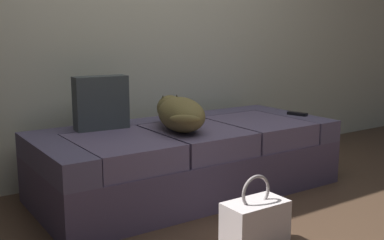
{
  "coord_description": "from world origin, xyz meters",
  "views": [
    {
      "loc": [
        -1.69,
        -1.56,
        1.07
      ],
      "look_at": [
        0.0,
        0.95,
        0.5
      ],
      "focal_mm": 44.26,
      "sensor_mm": 36.0,
      "label": 1
    }
  ],
  "objects_px": {
    "dog_tan": "(179,113)",
    "tv_remote": "(297,114)",
    "couch": "(188,159)",
    "throw_pillow": "(101,103)",
    "handbag": "(255,224)"
  },
  "relations": [
    {
      "from": "handbag",
      "to": "couch",
      "type": "bearing_deg",
      "value": 78.1
    },
    {
      "from": "dog_tan",
      "to": "tv_remote",
      "type": "distance_m",
      "value": 1.02
    },
    {
      "from": "tv_remote",
      "to": "throw_pillow",
      "type": "bearing_deg",
      "value": 149.52
    },
    {
      "from": "dog_tan",
      "to": "throw_pillow",
      "type": "height_order",
      "value": "throw_pillow"
    },
    {
      "from": "couch",
      "to": "tv_remote",
      "type": "relative_size",
      "value": 13.31
    },
    {
      "from": "dog_tan",
      "to": "tv_remote",
      "type": "relative_size",
      "value": 4.17
    },
    {
      "from": "tv_remote",
      "to": "throw_pillow",
      "type": "distance_m",
      "value": 1.46
    },
    {
      "from": "dog_tan",
      "to": "tv_remote",
      "type": "bearing_deg",
      "value": -2.63
    },
    {
      "from": "couch",
      "to": "handbag",
      "type": "relative_size",
      "value": 5.28
    },
    {
      "from": "couch",
      "to": "tv_remote",
      "type": "bearing_deg",
      "value": -7.23
    },
    {
      "from": "couch",
      "to": "handbag",
      "type": "xyz_separation_m",
      "value": [
        -0.19,
        -0.9,
        -0.1
      ]
    },
    {
      "from": "throw_pillow",
      "to": "handbag",
      "type": "bearing_deg",
      "value": -74.46
    },
    {
      "from": "tv_remote",
      "to": "dog_tan",
      "type": "bearing_deg",
      "value": 160.98
    },
    {
      "from": "couch",
      "to": "dog_tan",
      "type": "distance_m",
      "value": 0.36
    },
    {
      "from": "couch",
      "to": "tv_remote",
      "type": "xyz_separation_m",
      "value": [
        0.9,
        -0.11,
        0.24
      ]
    }
  ]
}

